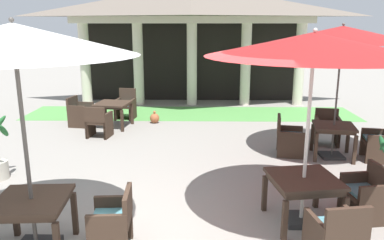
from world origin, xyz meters
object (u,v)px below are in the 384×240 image
(patio_table_mid_left, at_px, (32,206))
(patio_chair_far_back_east, at_px, (379,142))
(patio_table_near_foreground, at_px, (304,184))
(patio_umbrella_near_foreground, at_px, (314,46))
(patio_chair_near_foreground_south, at_px, (336,234))
(patio_chair_mid_right_south, at_px, (99,122))
(patio_chair_mid_right_west, at_px, (80,112))
(patio_chair_mid_right_north, at_px, (126,106))
(patio_table_far_back, at_px, (334,130))
(patio_chair_near_foreground_east, at_px, (366,194))
(patio_umbrella_far_back, at_px, (343,35))
(patio_umbrella_mid_left, at_px, (14,42))
(patio_table_mid_right, at_px, (113,106))
(patio_chair_far_back_west, at_px, (288,137))
(patio_chair_far_back_north, at_px, (327,128))
(patio_chair_mid_left_east, at_px, (113,222))
(terracotta_urn, at_px, (155,118))

(patio_table_mid_left, xyz_separation_m, patio_chair_far_back_east, (5.98, 3.55, -0.23))
(patio_table_near_foreground, distance_m, patio_umbrella_near_foreground, 1.96)
(patio_chair_near_foreground_south, distance_m, patio_chair_mid_right_south, 6.84)
(patio_chair_mid_right_west, bearing_deg, patio_chair_mid_right_north, 135.12)
(patio_table_near_foreground, bearing_deg, patio_table_far_back, 63.89)
(patio_chair_near_foreground_east, xyz_separation_m, patio_chair_mid_right_west, (-5.95, 5.37, 0.01))
(patio_chair_mid_right_north, height_order, patio_chair_mid_right_south, patio_chair_mid_right_north)
(patio_umbrella_far_back, bearing_deg, patio_umbrella_mid_left, -143.66)
(patio_table_near_foreground, distance_m, patio_chair_mid_right_west, 7.43)
(patio_chair_near_foreground_south, distance_m, patio_umbrella_mid_left, 4.42)
(patio_umbrella_mid_left, distance_m, patio_chair_mid_right_south, 5.66)
(patio_table_mid_right, xyz_separation_m, patio_chair_far_back_west, (4.45, -2.28, -0.22))
(patio_umbrella_mid_left, xyz_separation_m, patio_chair_far_back_north, (5.22, 4.64, -2.26))
(patio_chair_near_foreground_east, distance_m, patio_table_mid_right, 7.18)
(patio_chair_mid_right_south, bearing_deg, patio_umbrella_near_foreground, -37.40)
(patio_chair_far_back_west, bearing_deg, patio_umbrella_mid_left, -36.24)
(patio_chair_mid_right_north, bearing_deg, patio_chair_mid_right_south, 90.00)
(patio_chair_near_foreground_south, bearing_deg, patio_table_mid_right, 114.28)
(patio_chair_near_foreground_east, distance_m, patio_umbrella_mid_left, 5.23)
(patio_chair_mid_left_east, relative_size, patio_chair_far_back_east, 0.94)
(patio_table_far_back, height_order, patio_chair_far_back_north, patio_chair_far_back_north)
(patio_chair_near_foreground_east, bearing_deg, patio_table_near_foreground, 90.00)
(patio_chair_mid_right_south, height_order, patio_chair_far_back_east, patio_chair_far_back_east)
(patio_chair_near_foreground_east, relative_size, patio_chair_mid_left_east, 1.02)
(patio_chair_mid_right_west, bearing_deg, patio_table_mid_right, 90.00)
(patio_chair_mid_right_south, distance_m, patio_umbrella_far_back, 6.16)
(patio_table_far_back, distance_m, terracotta_urn, 5.20)
(patio_umbrella_mid_left, xyz_separation_m, patio_umbrella_far_back, (5.05, 3.72, -0.02))
(patio_chair_near_foreground_south, xyz_separation_m, patio_umbrella_far_back, (1.27, 3.90, 2.26))
(patio_table_near_foreground, xyz_separation_m, patio_umbrella_near_foreground, (0.00, 0.00, 1.96))
(patio_umbrella_near_foreground, xyz_separation_m, terracotta_urn, (-2.84, 5.84, -2.43))
(patio_umbrella_near_foreground, bearing_deg, patio_chair_near_foreground_south, -81.33)
(patio_chair_near_foreground_east, bearing_deg, patio_umbrella_far_back, -17.73)
(patio_table_near_foreground, bearing_deg, patio_chair_far_back_west, 80.98)
(patio_table_near_foreground, xyz_separation_m, patio_chair_mid_right_south, (-4.12, 4.35, -0.22))
(patio_table_mid_left, distance_m, patio_chair_far_back_west, 5.67)
(patio_chair_mid_right_north, xyz_separation_m, patio_chair_mid_right_south, (-0.32, -2.02, -0.01))
(patio_chair_near_foreground_east, xyz_separation_m, terracotta_urn, (-3.82, 5.69, -0.25))
(terracotta_urn, bearing_deg, patio_chair_far_back_north, -24.33)
(patio_umbrella_mid_left, bearing_deg, patio_chair_mid_right_south, 95.48)
(patio_chair_near_foreground_east, xyz_separation_m, patio_chair_mid_right_north, (-4.78, 6.22, 0.01))
(patio_chair_far_back_east, height_order, patio_chair_far_back_west, patio_chair_far_back_west)
(patio_table_mid_left, distance_m, patio_table_far_back, 6.27)
(patio_chair_far_back_east, bearing_deg, patio_chair_mid_right_south, 86.42)
(patio_table_mid_right, bearing_deg, patio_chair_far_back_north, -15.32)
(patio_table_mid_left, bearing_deg, patio_umbrella_near_foreground, 12.57)
(patio_chair_near_foreground_east, height_order, terracotta_urn, patio_chair_near_foreground_east)
(patio_table_far_back, xyz_separation_m, terracotta_urn, (-4.26, 2.93, -0.48))
(patio_chair_near_foreground_east, relative_size, patio_chair_mid_right_north, 0.91)
(patio_chair_mid_right_west, height_order, patio_chair_far_back_east, patio_chair_far_back_east)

